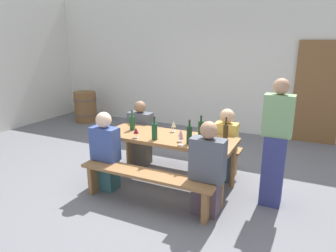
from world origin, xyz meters
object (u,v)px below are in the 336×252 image
object	(u,v)px
seated_guest_far_0	(141,135)
wine_bottle_1	(189,135)
wooden_door	(317,93)
bench_near	(146,180)
wine_bottle_0	(155,131)
wine_bottle_4	(201,129)
seated_guest_far_1	(226,146)
wine_glass_2	(181,136)
bench_far	(185,148)
wine_glass_4	(190,129)
wine_bottle_3	(132,123)
seated_guest_near_1	(207,171)
wine_bottle_2	(226,132)
standing_host	(275,146)
wine_glass_3	(173,124)
tasting_table	(168,142)
seated_guest_near_0	(106,153)
wine_glass_0	(181,133)
wine_glass_1	(136,131)
wine_barrel	(85,107)

from	to	relation	value
seated_guest_far_0	wine_bottle_1	bearing A→B (deg)	58.90
wooden_door	bench_near	bearing A→B (deg)	-116.98
wine_bottle_0	wine_bottle_4	distance (m)	0.65
wine_bottle_0	seated_guest_far_1	distance (m)	1.15
wine_bottle_4	wine_glass_2	world-z (taller)	wine_bottle_4
wine_bottle_1	seated_guest_far_1	size ratio (longest dim) A/B	0.29
wine_glass_2	seated_guest_far_0	distance (m)	1.39
bench_far	wine_glass_2	bearing A→B (deg)	-71.07
wine_glass_2	wine_bottle_1	bearing A→B (deg)	48.11
wine_glass_4	wine_bottle_3	bearing A→B (deg)	-177.68
wine_glass_2	seated_guest_near_1	size ratio (longest dim) A/B	0.15
wine_bottle_1	wine_bottle_2	bearing A→B (deg)	44.54
wine_bottle_2	seated_guest_near_1	xyz separation A→B (m)	(-0.02, -0.70, -0.31)
wine_bottle_3	seated_guest_near_1	distance (m)	1.54
bench_far	wine_bottle_2	bearing A→B (deg)	-31.07
wine_glass_4	seated_guest_far_0	xyz separation A→B (m)	(-1.07, 0.43, -0.35)
wine_bottle_4	standing_host	world-z (taller)	standing_host
wine_bottle_4	wine_glass_2	xyz separation A→B (m)	(-0.13, -0.39, -0.01)
standing_host	wine_glass_2	bearing A→B (deg)	16.90
seated_guest_near_1	seated_guest_far_1	xyz separation A→B (m)	(-0.05, 1.03, -0.01)
bench_far	wine_glass_3	size ratio (longest dim) A/B	11.08
tasting_table	seated_guest_far_0	bearing A→B (deg)	146.14
wine_glass_3	wine_bottle_2	bearing A→B (deg)	-3.14
seated_guest_near_1	bench_near	bearing A→B (deg)	101.04
wine_bottle_3	seated_guest_near_0	world-z (taller)	seated_guest_near_0
bench_near	wine_glass_0	xyz separation A→B (m)	(0.26, 0.52, 0.51)
wine_glass_1	wine_barrel	distance (m)	4.22
wine_glass_0	wine_glass_3	bearing A→B (deg)	126.73
wine_bottle_4	wine_glass_3	xyz separation A→B (m)	(-0.48, 0.12, -0.01)
wooden_door	standing_host	distance (m)	3.07
bench_far	wine_bottle_3	bearing A→B (deg)	-135.87
wine_bottle_4	seated_guest_far_1	xyz separation A→B (m)	(0.26, 0.40, -0.33)
seated_guest_far_0	standing_host	size ratio (longest dim) A/B	0.68
wine_glass_4	seated_guest_far_1	bearing A→B (deg)	45.59
wine_bottle_1	wine_glass_1	xyz separation A→B (m)	(-0.77, -0.08, -0.03)
wine_barrel	wine_bottle_0	bearing A→B (deg)	-36.92
wine_glass_3	wine_barrel	bearing A→B (deg)	148.75
wooden_door	standing_host	xyz separation A→B (m)	(-0.45, -3.02, -0.25)
bench_near	wine_barrel	bearing A→B (deg)	139.54
wine_bottle_4	wine_barrel	bearing A→B (deg)	150.52
wine_glass_1	seated_guest_near_0	distance (m)	0.53
wine_glass_2	wine_glass_4	xyz separation A→B (m)	(-0.02, 0.37, 0.00)
bench_far	wine_bottle_4	distance (m)	0.89
seated_guest_far_1	wine_barrel	bearing A→B (deg)	-113.65
wine_bottle_3	wine_barrel	xyz separation A→B (m)	(-2.96, 2.35, -0.47)
tasting_table	wine_bottle_2	xyz separation A→B (m)	(0.79, 0.19, 0.20)
seated_guest_near_0	seated_guest_far_1	bearing A→B (deg)	-54.65
seated_guest_near_0	seated_guest_far_0	xyz separation A→B (m)	(-0.03, 1.03, -0.02)
wine_bottle_2	wine_bottle_3	size ratio (longest dim) A/B	1.04
wine_bottle_1	seated_guest_near_1	distance (m)	0.58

